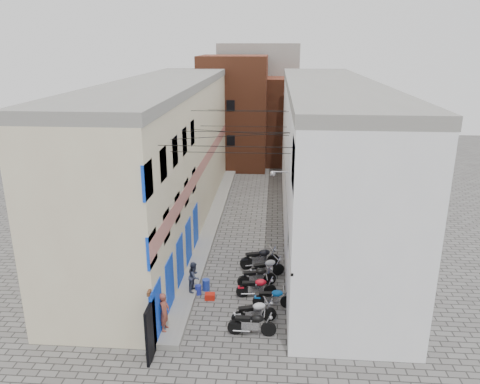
% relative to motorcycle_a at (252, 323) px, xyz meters
% --- Properties ---
extents(ground, '(90.00, 90.00, 0.00)m').
position_rel_motorcycle_a_xyz_m(ground, '(-1.09, -1.26, -0.56)').
color(ground, '#5A5755').
rests_on(ground, ground).
extents(plinth, '(0.90, 26.00, 0.25)m').
position_rel_motorcycle_a_xyz_m(plinth, '(-3.14, 11.74, -0.44)').
color(plinth, gray).
rests_on(plinth, ground).
extents(building_left, '(5.10, 27.00, 9.00)m').
position_rel_motorcycle_a_xyz_m(building_left, '(-6.07, 11.69, 3.93)').
color(building_left, beige).
rests_on(building_left, ground).
extents(building_right, '(5.94, 26.00, 9.00)m').
position_rel_motorcycle_a_xyz_m(building_right, '(3.91, 11.74, 3.94)').
color(building_right, white).
rests_on(building_right, ground).
extents(building_far_brick_left, '(6.00, 6.00, 10.00)m').
position_rel_motorcycle_a_xyz_m(building_far_brick_left, '(-3.09, 26.74, 4.44)').
color(building_far_brick_left, brown).
rests_on(building_far_brick_left, ground).
extents(building_far_brick_right, '(5.00, 6.00, 8.00)m').
position_rel_motorcycle_a_xyz_m(building_far_brick_right, '(1.91, 28.74, 3.44)').
color(building_far_brick_right, brown).
rests_on(building_far_brick_right, ground).
extents(building_far_concrete, '(8.00, 5.00, 11.00)m').
position_rel_motorcycle_a_xyz_m(building_far_concrete, '(-1.09, 32.74, 4.94)').
color(building_far_concrete, gray).
rests_on(building_far_concrete, ground).
extents(far_shopfront, '(2.00, 0.30, 2.40)m').
position_rel_motorcycle_a_xyz_m(far_shopfront, '(-1.09, 23.94, 0.64)').
color(far_shopfront, black).
rests_on(far_shopfront, ground).
extents(overhead_wires, '(5.80, 13.02, 1.32)m').
position_rel_motorcycle_a_xyz_m(overhead_wires, '(-1.09, 6.39, 6.56)').
color(overhead_wires, black).
rests_on(overhead_wires, ground).
extents(motorcycle_a, '(1.96, 0.65, 1.13)m').
position_rel_motorcycle_a_xyz_m(motorcycle_a, '(0.00, 0.00, 0.00)').
color(motorcycle_a, black).
rests_on(motorcycle_a, ground).
extents(motorcycle_b, '(2.01, 1.14, 1.11)m').
position_rel_motorcycle_a_xyz_m(motorcycle_b, '(0.05, 0.85, -0.01)').
color(motorcycle_b, '#BABABF').
rests_on(motorcycle_b, ground).
extents(motorcycle_c, '(1.80, 0.64, 1.03)m').
position_rel_motorcycle_a_xyz_m(motorcycle_c, '(0.81, 2.11, -0.05)').
color(motorcycle_c, '#0C59B6').
rests_on(motorcycle_c, ground).
extents(motorcycle_d, '(1.92, 0.80, 1.08)m').
position_rel_motorcycle_a_xyz_m(motorcycle_d, '(0.05, 2.95, -0.02)').
color(motorcycle_d, red).
rests_on(motorcycle_d, ground).
extents(motorcycle_e, '(1.98, 1.11, 1.10)m').
position_rel_motorcycle_a_xyz_m(motorcycle_e, '(0.03, 3.96, -0.02)').
color(motorcycle_e, black).
rests_on(motorcycle_e, ground).
extents(motorcycle_f, '(1.98, 1.37, 1.11)m').
position_rel_motorcycle_a_xyz_m(motorcycle_f, '(0.47, 4.85, -0.01)').
color(motorcycle_f, silver).
rests_on(motorcycle_f, ground).
extents(motorcycle_g, '(2.22, 1.27, 1.22)m').
position_rel_motorcycle_a_xyz_m(motorcycle_g, '(0.12, 5.85, 0.05)').
color(motorcycle_g, black).
rests_on(motorcycle_g, ground).
extents(person_a, '(0.42, 0.61, 1.61)m').
position_rel_motorcycle_a_xyz_m(person_a, '(-3.44, -0.26, 0.49)').
color(person_a, brown).
rests_on(person_a, plinth).
extents(person_b, '(0.64, 0.76, 1.41)m').
position_rel_motorcycle_a_xyz_m(person_b, '(-2.79, 2.88, 0.39)').
color(person_b, '#313649').
rests_on(person_b, plinth).
extents(water_jug_near, '(0.32, 0.32, 0.45)m').
position_rel_motorcycle_a_xyz_m(water_jug_near, '(-2.64, 2.97, -0.34)').
color(water_jug_near, '#222FAA').
rests_on(water_jug_near, ground).
extents(water_jug_far, '(0.45, 0.45, 0.54)m').
position_rel_motorcycle_a_xyz_m(water_jug_far, '(-2.33, 3.38, -0.29)').
color(water_jug_far, '#2139A6').
rests_on(water_jug_far, ground).
extents(red_crate, '(0.46, 0.36, 0.28)m').
position_rel_motorcycle_a_xyz_m(red_crate, '(-2.04, 2.57, -0.42)').
color(red_crate, red).
rests_on(red_crate, ground).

